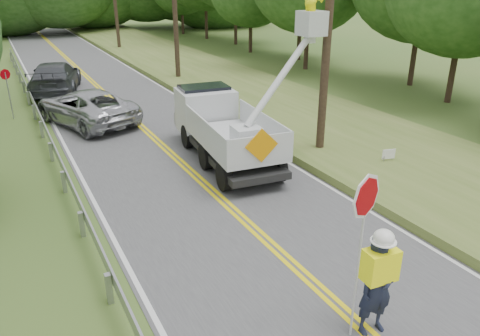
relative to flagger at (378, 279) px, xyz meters
name	(u,v)px	position (x,y,z in m)	size (l,w,h in m)	color
road	(152,136)	(-0.11, 13.16, -1.18)	(7.20, 96.00, 0.03)	#454547
guardrail	(46,132)	(-4.13, 14.07, -0.64)	(0.18, 48.00, 0.77)	#9899A0
tall_grass_verge	(292,112)	(6.99, 13.16, -1.04)	(7.00, 96.00, 0.30)	#486124
flagger	(378,279)	(0.00, 0.00, 0.00)	(1.22, 0.54, 3.31)	#191E33
bucket_truck	(225,115)	(1.79, 9.97, 0.29)	(4.54, 6.65, 6.39)	black
suv_silver	(86,107)	(-2.14, 16.29, -0.39)	(2.62, 5.68, 1.58)	#ADAFB4
suv_darkgrey	(55,77)	(-2.49, 23.42, -0.30)	(2.44, 6.01, 1.74)	#3E4147
stop_sign_permanent	(8,87)	(-5.11, 18.74, 0.36)	(0.45, 0.27, 2.37)	#9899A0
yard_sign	(389,155)	(6.15, 5.89, -0.68)	(0.48, 0.14, 0.71)	white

